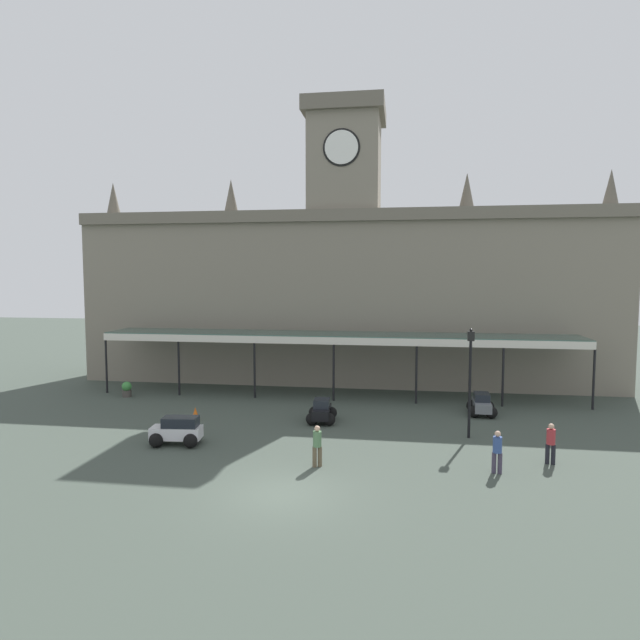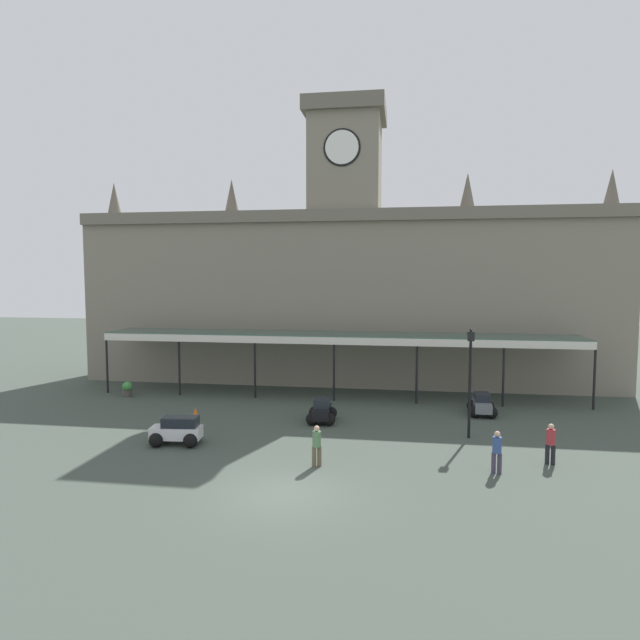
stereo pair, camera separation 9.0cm
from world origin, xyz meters
TOP-DOWN VIEW (x-y plane):
  - ground_plane at (0.00, 0.00)m, footprint 140.00×140.00m
  - station_building at (0.00, 20.60)m, footprint 37.09×5.71m
  - entrance_canopy at (0.00, 15.56)m, footprint 29.87×3.26m
  - car_white_estate at (-5.91, 4.71)m, footprint 2.33×1.69m
  - car_black_sedan at (-0.02, 9.45)m, footprint 1.60×2.10m
  - car_grey_sedan at (8.44, 12.17)m, footprint 1.56×2.08m
  - pedestrian_beside_cars at (0.78, 2.86)m, footprint 0.37×0.34m
  - pedestrian_near_entrance at (7.75, 3.17)m, footprint 0.39×0.34m
  - pedestrian_crossing_forecourt at (10.06, 4.56)m, footprint 0.38×0.34m
  - victorian_lamppost at (7.23, 7.71)m, footprint 0.30×0.30m
  - traffic_cone at (-6.71, 8.91)m, footprint 0.40×0.40m
  - planter_near_kerb at (-12.99, 13.37)m, footprint 0.60×0.60m

SIDE VIEW (x-z plane):
  - ground_plane at x=0.00m, z-range 0.00..0.00m
  - traffic_cone at x=-6.71m, z-range 0.00..0.66m
  - planter_near_kerb at x=-12.99m, z-range 0.01..0.97m
  - car_black_sedan at x=-0.02m, z-range -0.09..1.10m
  - car_grey_sedan at x=8.44m, z-range -0.09..1.10m
  - car_white_estate at x=-5.91m, z-range -0.07..1.20m
  - pedestrian_beside_cars at x=0.78m, z-range 0.07..1.74m
  - pedestrian_near_entrance at x=7.75m, z-range 0.07..1.74m
  - pedestrian_crossing_forecourt at x=10.06m, z-range 0.07..1.74m
  - victorian_lamppost at x=7.23m, z-range 0.61..5.78m
  - entrance_canopy at x=0.00m, z-range 1.82..5.78m
  - station_building at x=0.00m, z-range -3.00..16.47m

